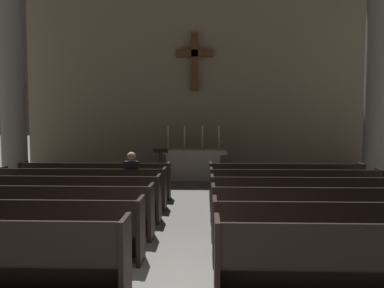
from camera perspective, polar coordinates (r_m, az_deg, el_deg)
The scene contains 21 objects.
pew_left_row_2 at distance 6.48m, azimuth -24.45°, elevation -11.03°, with size 3.84×0.50×0.95m.
pew_left_row_3 at distance 7.47m, azimuth -20.62°, elevation -8.98°, with size 3.84×0.50×0.95m.
pew_left_row_4 at distance 8.48m, azimuth -17.72°, elevation -7.38°, with size 3.84×0.50×0.95m.
pew_left_row_5 at distance 9.52m, azimuth -15.46°, elevation -6.11°, with size 3.84×0.50×0.95m.
pew_left_row_6 at distance 10.57m, azimuth -13.65°, elevation -5.09°, with size 3.84×0.50×0.95m.
pew_right_row_1 at distance 5.19m, azimuth 25.73°, elevation -14.81°, with size 3.84×0.50×0.95m.
pew_right_row_2 at distance 6.18m, azimuth 21.48°, elevation -11.69°, with size 3.84×0.50×0.95m.
pew_right_row_3 at distance 7.20m, azimuth 18.49°, elevation -9.40°, with size 3.84×0.50×0.95m.
pew_right_row_4 at distance 8.25m, azimuth 16.27°, elevation -7.66°, with size 3.84×0.50×0.95m.
pew_right_row_5 at distance 9.32m, azimuth 14.57°, elevation -6.32°, with size 3.84×0.50×0.95m.
pew_right_row_6 at distance 10.39m, azimuth 13.22°, elevation -5.24°, with size 3.84×0.50×0.95m.
column_left_second at distance 13.74m, azimuth -24.34°, elevation 7.94°, with size 1.16×1.16×6.49m.
column_right_second at distance 13.41m, azimuth 25.13°, elevation 8.03°, with size 1.16×1.16×6.49m.
altar at distance 13.36m, azimuth 0.21°, elevation -2.88°, with size 2.20×0.90×1.01m.
candlestick_outer_left at distance 13.34m, azimuth -3.45°, elevation 0.30°, with size 0.16×0.16×0.80m.
candlestick_inner_left at distance 13.30m, azimuth -1.09°, elevation 0.29°, with size 0.16×0.16×0.80m.
candlestick_inner_right at distance 13.28m, azimuth 1.50°, elevation 0.29°, with size 0.16×0.16×0.80m.
candlestick_outer_right at distance 13.29m, azimuth 3.87°, elevation 0.28°, with size 0.16×0.16×0.80m.
apse_with_cross at distance 14.99m, azimuth 0.40°, elevation 10.12°, with size 12.49×0.50×7.46m.
lectern at distance 12.23m, azimuth -4.49°, elevation -3.44°, with size 0.44×0.36×1.15m.
lone_worshipper at distance 9.25m, azimuth -8.56°, elevation -4.96°, with size 0.32×0.43×1.32m.
Camera 1 is at (0.40, -4.53, 2.11)m, focal length 37.19 mm.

